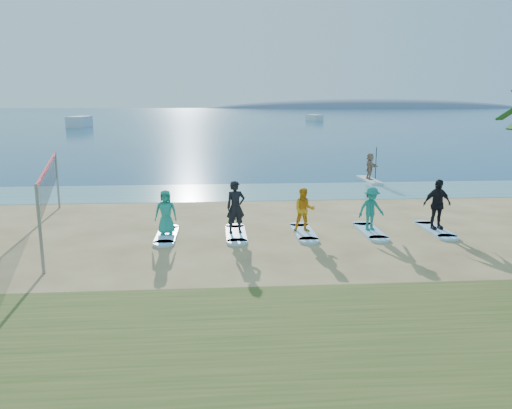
{
  "coord_description": "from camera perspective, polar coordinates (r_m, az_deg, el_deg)",
  "views": [
    {
      "loc": [
        -1.44,
        -14.98,
        4.66
      ],
      "look_at": [
        -0.13,
        2.0,
        1.1
      ],
      "focal_mm": 35.0,
      "sensor_mm": 36.0,
      "label": 1
    }
  ],
  "objects": [
    {
      "name": "surfboard_2",
      "position": [
        17.89,
        5.47,
        -3.2
      ],
      "size": [
        0.7,
        2.2,
        0.09
      ],
      "primitive_type": "cube",
      "color": "#A4D9FF",
      "rests_on": "ground"
    },
    {
      "name": "boat_offshore_a",
      "position": [
        95.57,
        -19.48,
        8.34
      ],
      "size": [
        2.93,
        7.41,
        1.91
      ],
      "primitive_type": "cube",
      "rotation": [
        0.0,
        0.0,
        -0.02
      ],
      "color": "silver",
      "rests_on": "ground"
    },
    {
      "name": "surfboard_4",
      "position": [
        19.3,
        19.79,
        -2.74
      ],
      "size": [
        0.7,
        2.2,
        0.09
      ],
      "primitive_type": "cube",
      "color": "#A4D9FF",
      "rests_on": "ground"
    },
    {
      "name": "boat_offshore_b",
      "position": [
        119.66,
        6.67,
        9.49
      ],
      "size": [
        3.12,
        6.85,
        1.41
      ],
      "primitive_type": "cube",
      "rotation": [
        0.0,
        0.0,
        0.17
      ],
      "color": "silver",
      "rests_on": "ground"
    },
    {
      "name": "surfboard_3",
      "position": [
        18.45,
        12.9,
        -2.98
      ],
      "size": [
        0.7,
        2.2,
        0.09
      ],
      "primitive_type": "cube",
      "color": "#A4D9FF",
      "rests_on": "ground"
    },
    {
      "name": "surfboard_1",
      "position": [
        17.64,
        -2.31,
        -3.37
      ],
      "size": [
        0.7,
        2.2,
        0.09
      ],
      "primitive_type": "cube",
      "color": "#A4D9FF",
      "rests_on": "ground"
    },
    {
      "name": "ground",
      "position": [
        15.75,
        1.03,
        -5.4
      ],
      "size": [
        600.0,
        600.0,
        0.0
      ],
      "primitive_type": "plane",
      "color": "tan",
      "rests_on": "ground"
    },
    {
      "name": "student_4",
      "position": [
        19.1,
        19.99,
        0.03
      ],
      "size": [
        1.11,
        0.58,
        1.82
      ],
      "primitive_type": "imported",
      "rotation": [
        0.0,
        0.0,
        0.13
      ],
      "color": "black",
      "rests_on": "surfboard_4"
    },
    {
      "name": "student_3",
      "position": [
        18.26,
        13.02,
        -0.48
      ],
      "size": [
        1.13,
        0.82,
        1.56
      ],
      "primitive_type": "imported",
      "rotation": [
        0.0,
        0.0,
        0.26
      ],
      "color": "#1A7E72",
      "rests_on": "surfboard_3"
    },
    {
      "name": "surfboard_0",
      "position": [
        17.72,
        -10.17,
        -3.48
      ],
      "size": [
        0.7,
        2.2,
        0.09
      ],
      "primitive_type": "cube",
      "color": "#A4D9FF",
      "rests_on": "ground"
    },
    {
      "name": "paddleboarder",
      "position": [
        30.09,
        12.89,
        4.31
      ],
      "size": [
        0.57,
        1.46,
        1.54
      ],
      "primitive_type": "imported",
      "rotation": [
        0.0,
        0.0,
        1.65
      ],
      "color": "tan",
      "rests_on": "paddleboard"
    },
    {
      "name": "shallow_water",
      "position": [
        25.94,
        -1.16,
        1.47
      ],
      "size": [
        600.0,
        600.0,
        0.0
      ],
      "primitive_type": "plane",
      "color": "teal",
      "rests_on": "ground"
    },
    {
      "name": "island_ridge",
      "position": [
        329.45,
        12.83,
        10.7
      ],
      "size": [
        220.0,
        56.0,
        18.0
      ],
      "primitive_type": "ellipsoid",
      "color": "slate",
      "rests_on": "ground"
    },
    {
      "name": "ocean",
      "position": [
        175.05,
        -4.01,
        10.25
      ],
      "size": [
        600.0,
        600.0,
        0.0
      ],
      "primitive_type": "plane",
      "color": "navy",
      "rests_on": "ground"
    },
    {
      "name": "student_1",
      "position": [
        17.41,
        -2.34,
        -0.3
      ],
      "size": [
        0.76,
        0.6,
        1.84
      ],
      "primitive_type": "imported",
      "rotation": [
        0.0,
        0.0,
        0.26
      ],
      "color": "black",
      "rests_on": "surfboard_1"
    },
    {
      "name": "volleyball_net",
      "position": [
        18.95,
        -22.57,
        2.54
      ],
      "size": [
        2.29,
        8.82,
        2.5
      ],
      "rotation": [
        0.0,
        0.0,
        0.25
      ],
      "color": "gray",
      "rests_on": "ground"
    },
    {
      "name": "paddleboard",
      "position": [
        30.21,
        12.82,
        2.75
      ],
      "size": [
        0.75,
        3.01,
        0.12
      ],
      "primitive_type": "cube",
      "rotation": [
        0.0,
        0.0,
        0.02
      ],
      "color": "silver",
      "rests_on": "ground"
    },
    {
      "name": "student_2",
      "position": [
        17.69,
        5.52,
        -0.62
      ],
      "size": [
        0.8,
        0.65,
        1.56
      ],
      "primitive_type": "imported",
      "rotation": [
        0.0,
        0.0,
        -0.07
      ],
      "color": "orange",
      "rests_on": "surfboard_2"
    },
    {
      "name": "student_0",
      "position": [
        17.53,
        -10.27,
        -0.88
      ],
      "size": [
        0.78,
        0.53,
        1.55
      ],
      "primitive_type": "imported",
      "rotation": [
        0.0,
        0.0,
        -0.05
      ],
      "color": "teal",
      "rests_on": "surfboard_0"
    }
  ]
}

